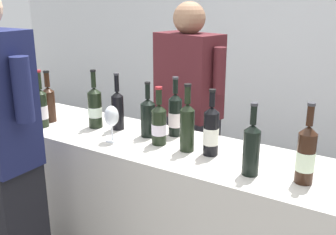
# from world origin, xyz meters

# --- Properties ---
(wall_back) EXTENTS (8.00, 0.10, 2.80)m
(wall_back) POSITION_xyz_m (0.00, 2.60, 1.40)
(wall_back) COLOR silver
(wall_back) RESTS_ON ground_plane
(counter) EXTENTS (2.27, 0.55, 0.91)m
(counter) POSITION_xyz_m (0.00, 0.00, 0.46)
(counter) COLOR beige
(counter) RESTS_ON ground_plane
(wine_bottle_0) EXTENTS (0.08, 0.08, 0.33)m
(wine_bottle_0) POSITION_xyz_m (0.11, 0.15, 1.04)
(wine_bottle_0) COLOR black
(wine_bottle_0) RESTS_ON counter
(wine_bottle_1) EXTENTS (0.08, 0.08, 0.35)m
(wine_bottle_1) POSITION_xyz_m (-0.36, 0.02, 1.04)
(wine_bottle_1) COLOR black
(wine_bottle_1) RESTS_ON counter
(wine_bottle_2) EXTENTS (0.07, 0.07, 0.33)m
(wine_bottle_2) POSITION_xyz_m (-0.23, 0.06, 1.04)
(wine_bottle_2) COLOR black
(wine_bottle_2) RESTS_ON counter
(wine_bottle_3) EXTENTS (0.07, 0.07, 0.33)m
(wine_bottle_3) POSITION_xyz_m (0.65, -0.11, 1.04)
(wine_bottle_3) COLOR black
(wine_bottle_3) RESTS_ON counter
(wine_bottle_4) EXTENTS (0.08, 0.08, 0.32)m
(wine_bottle_4) POSITION_xyz_m (-0.68, -0.05, 1.04)
(wine_bottle_4) COLOR black
(wine_bottle_4) RESTS_ON counter
(wine_bottle_5) EXTENTS (0.08, 0.08, 0.35)m
(wine_bottle_5) POSITION_xyz_m (0.87, -0.06, 1.04)
(wine_bottle_5) COLOR black
(wine_bottle_5) RESTS_ON counter
(wine_bottle_6) EXTENTS (0.08, 0.08, 0.31)m
(wine_bottle_6) POSITION_xyz_m (-0.01, 0.05, 1.03)
(wine_bottle_6) COLOR black
(wine_bottle_6) RESTS_ON counter
(wine_bottle_7) EXTENTS (0.08, 0.08, 0.31)m
(wine_bottle_7) POSITION_xyz_m (0.11, -0.01, 1.03)
(wine_bottle_7) COLOR black
(wine_bottle_7) RESTS_ON counter
(wine_bottle_8) EXTENTS (0.08, 0.08, 0.33)m
(wine_bottle_8) POSITION_xyz_m (0.41, -0.00, 1.04)
(wine_bottle_8) COLOR black
(wine_bottle_8) RESTS_ON counter
(wine_bottle_9) EXTENTS (0.07, 0.07, 0.34)m
(wine_bottle_9) POSITION_xyz_m (-0.64, -0.15, 1.03)
(wine_bottle_9) COLOR black
(wine_bottle_9) RESTS_ON counter
(wine_bottle_10) EXTENTS (0.07, 0.07, 0.34)m
(wine_bottle_10) POSITION_xyz_m (0.28, -0.02, 1.05)
(wine_bottle_10) COLOR black
(wine_bottle_10) RESTS_ON counter
(wine_glass) EXTENTS (0.08, 0.08, 0.20)m
(wine_glass) POSITION_xyz_m (-0.13, -0.11, 1.05)
(wine_glass) COLOR silver
(wine_glass) RESTS_ON counter
(person_server) EXTENTS (0.59, 0.34, 1.63)m
(person_server) POSITION_xyz_m (-0.09, 0.65, 0.79)
(person_server) COLOR black
(person_server) RESTS_ON ground_plane
(person_guest) EXTENTS (0.54, 0.24, 1.72)m
(person_guest) POSITION_xyz_m (-0.42, -0.61, 0.84)
(person_guest) COLOR black
(person_guest) RESTS_ON ground_plane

